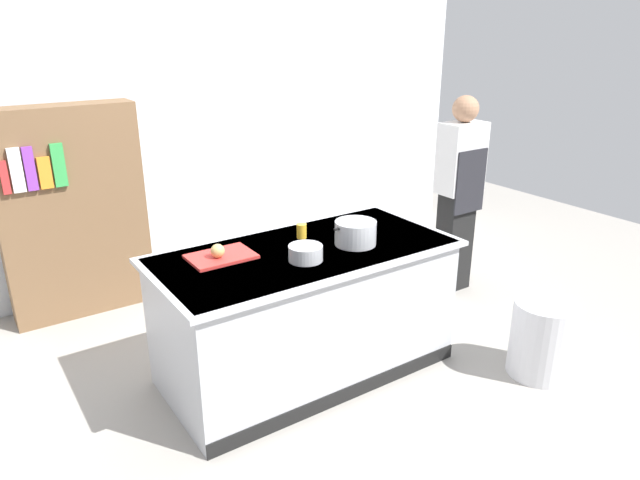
% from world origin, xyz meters
% --- Properties ---
extents(ground_plane, '(10.00, 10.00, 0.00)m').
position_xyz_m(ground_plane, '(0.00, 0.00, 0.00)').
color(ground_plane, '#9E9991').
extents(back_wall, '(6.40, 0.12, 3.00)m').
position_xyz_m(back_wall, '(0.00, 2.10, 1.50)').
color(back_wall, silver).
rests_on(back_wall, ground_plane).
extents(counter_island, '(1.98, 0.98, 0.90)m').
position_xyz_m(counter_island, '(0.00, -0.00, 0.47)').
color(counter_island, '#B7BABF').
rests_on(counter_island, ground_plane).
extents(cutting_board, '(0.40, 0.28, 0.02)m').
position_xyz_m(cutting_board, '(-0.51, 0.17, 0.91)').
color(cutting_board, red).
rests_on(cutting_board, counter_island).
extents(onion, '(0.09, 0.09, 0.09)m').
position_xyz_m(onion, '(-0.54, 0.15, 0.96)').
color(onion, tan).
rests_on(onion, cutting_board).
extents(stock_pot, '(0.34, 0.27, 0.16)m').
position_xyz_m(stock_pot, '(0.33, -0.10, 0.98)').
color(stock_pot, '#B7BABF').
rests_on(stock_pot, counter_island).
extents(mixing_bowl, '(0.21, 0.21, 0.10)m').
position_xyz_m(mixing_bowl, '(-0.10, -0.15, 0.95)').
color(mixing_bowl, '#B7BABF').
rests_on(mixing_bowl, counter_island).
extents(juice_cup, '(0.07, 0.07, 0.10)m').
position_xyz_m(juice_cup, '(0.10, 0.19, 0.95)').
color(juice_cup, yellow).
rests_on(juice_cup, counter_island).
extents(trash_bin, '(0.42, 0.42, 0.53)m').
position_xyz_m(trash_bin, '(1.30, -0.93, 0.27)').
color(trash_bin, silver).
rests_on(trash_bin, ground_plane).
extents(person_chef, '(0.38, 0.25, 1.72)m').
position_xyz_m(person_chef, '(1.82, 0.39, 0.91)').
color(person_chef, black).
rests_on(person_chef, ground_plane).
extents(bookshelf, '(1.10, 0.31, 1.70)m').
position_xyz_m(bookshelf, '(-1.04, 1.80, 0.85)').
color(bookshelf, brown).
rests_on(bookshelf, ground_plane).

